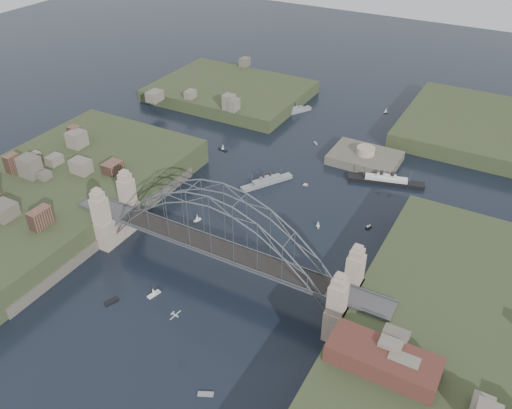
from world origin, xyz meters
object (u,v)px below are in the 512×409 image
object	(u,v)px
fort_island	(364,163)
naval_cruiser_near	(267,182)
naval_cruiser_far	(292,111)
ocean_liner	(386,181)
wharf_shed	(383,359)
bridge	(218,235)

from	to	relation	value
fort_island	naval_cruiser_near	xyz separation A→B (m)	(-21.72, -27.83, 1.15)
naval_cruiser_far	ocean_liner	world-z (taller)	ocean_liner
naval_cruiser_near	ocean_liner	world-z (taller)	ocean_liner
fort_island	ocean_liner	size ratio (longest dim) A/B	0.95
wharf_shed	naval_cruiser_near	bearing A→B (deg)	133.72
naval_cruiser_near	ocean_liner	bearing A→B (deg)	29.71
bridge	fort_island	xyz separation A→B (m)	(12.00, 70.00, -12.66)
bridge	wharf_shed	distance (m)	46.23
fort_island	ocean_liner	distance (m)	14.09
naval_cruiser_near	fort_island	bearing A→B (deg)	52.03
naval_cruiser_far	naval_cruiser_near	bearing A→B (deg)	-72.76
bridge	naval_cruiser_near	bearing A→B (deg)	102.97
ocean_liner	naval_cruiser_near	bearing A→B (deg)	-150.29
fort_island	bridge	bearing A→B (deg)	-99.73
bridge	wharf_shed	size ratio (longest dim) A/B	4.20
ocean_liner	naval_cruiser_far	bearing A→B (deg)	145.86
fort_island	naval_cruiser_near	world-z (taller)	fort_island
naval_cruiser_far	wharf_shed	bearing A→B (deg)	-56.96
fort_island	ocean_liner	xyz separation A→B (m)	(10.24, -9.59, 1.23)
naval_cruiser_near	ocean_liner	distance (m)	36.80
naval_cruiser_near	naval_cruiser_far	world-z (taller)	naval_cruiser_far
fort_island	naval_cruiser_near	size ratio (longest dim) A/B	1.36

